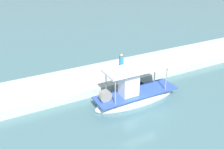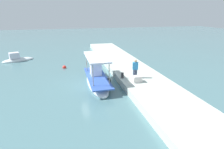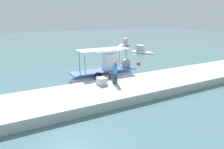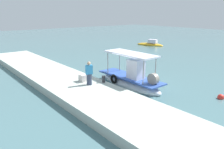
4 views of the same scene
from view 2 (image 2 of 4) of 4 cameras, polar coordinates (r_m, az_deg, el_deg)
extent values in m
plane|color=slate|center=(15.95, -5.52, -2.98)|extent=(120.00, 120.00, 0.00)
cube|color=#B7C1B6|center=(16.91, 8.40, -0.76)|extent=(36.00, 4.14, 0.57)
ellipsoid|color=silver|center=(15.77, -4.79, -2.70)|extent=(6.09, 1.67, 0.97)
cube|color=#3355AA|center=(15.58, -4.84, -0.88)|extent=(5.85, 1.67, 0.10)
cube|color=white|center=(15.93, -5.30, 2.26)|extent=(1.10, 0.91, 1.52)
cylinder|color=gray|center=(17.08, -8.14, 3.82)|extent=(0.07, 0.07, 1.81)
cylinder|color=gray|center=(17.26, -4.00, 4.12)|extent=(0.07, 0.07, 1.81)
cylinder|color=gray|center=(13.39, -6.14, -0.43)|extent=(0.07, 0.07, 1.81)
cylinder|color=gray|center=(13.61, -0.92, 0.01)|extent=(0.07, 0.07, 1.81)
cube|color=silver|center=(15.05, -5.04, 5.65)|extent=(4.40, 1.67, 0.12)
torus|color=black|center=(14.97, -0.98, -2.47)|extent=(0.74, 0.18, 0.74)
cylinder|color=gray|center=(17.63, -6.19, 2.85)|extent=(0.80, 0.35, 0.80)
cylinder|color=#323C52|center=(15.69, 7.38, 0.28)|extent=(0.47, 0.47, 0.77)
cube|color=#318CCC|center=(15.48, 7.49, 2.76)|extent=(0.39, 0.53, 0.64)
sphere|color=tan|center=(15.36, 7.57, 4.35)|extent=(0.25, 0.25, 0.25)
cylinder|color=#2D2D33|center=(15.56, 3.35, -0.28)|extent=(0.24, 0.24, 0.50)
cube|color=silver|center=(14.83, 7.97, -1.43)|extent=(0.60, 0.74, 0.51)
sphere|color=red|center=(21.07, -15.03, 2.23)|extent=(0.43, 0.43, 0.43)
ellipsoid|color=white|center=(26.56, -27.83, 4.05)|extent=(2.80, 4.03, 0.64)
cube|color=silver|center=(26.36, -28.86, 5.35)|extent=(1.24, 1.38, 0.76)
camera|label=1|loc=(24.81, -40.81, 22.09)|focal=39.73mm
camera|label=3|loc=(19.19, 55.56, 8.81)|focal=32.84mm
camera|label=4|loc=(29.73, 13.82, 17.79)|focal=35.70mm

